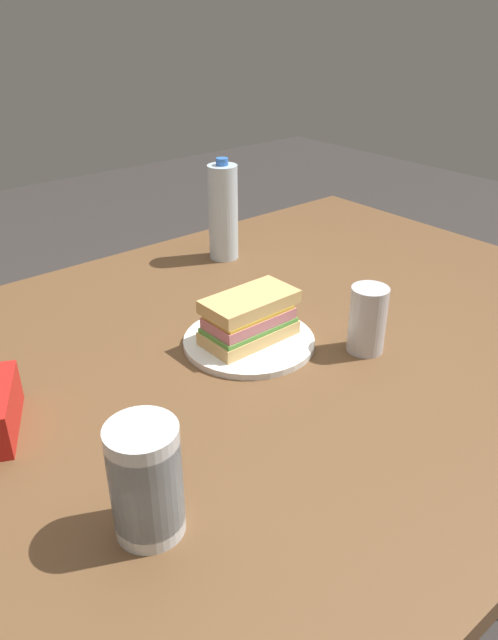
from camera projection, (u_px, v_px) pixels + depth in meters
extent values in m
plane|color=#383330|center=(255.00, 614.00, 1.44)|extent=(8.00, 8.00, 0.00)
cube|color=brown|center=(258.00, 356.00, 1.10)|extent=(1.58, 1.12, 0.04)
cylinder|color=brown|center=(326.00, 322.00, 2.00)|extent=(0.07, 0.07, 0.71)
cylinder|color=white|center=(249.00, 341.00, 1.09)|extent=(0.24, 0.24, 0.01)
cube|color=#DBB26B|center=(249.00, 333.00, 1.08)|extent=(0.17, 0.09, 0.02)
cube|color=#599E3F|center=(249.00, 325.00, 1.07)|extent=(0.16, 0.09, 0.01)
cube|color=#C6727A|center=(249.00, 318.00, 1.07)|extent=(0.16, 0.08, 0.02)
cube|color=yellow|center=(249.00, 312.00, 1.06)|extent=(0.15, 0.08, 0.01)
cube|color=#DBB26B|center=(252.00, 301.00, 1.06)|extent=(0.17, 0.09, 0.02)
cylinder|color=silver|center=(223.00, 213.00, 1.41)|extent=(0.07, 0.07, 0.22)
cylinder|color=blue|center=(222.00, 162.00, 1.35)|extent=(0.03, 0.03, 0.02)
cylinder|color=silver|center=(148.00, 498.00, 0.69)|extent=(0.08, 0.08, 0.09)
cylinder|color=silver|center=(147.00, 486.00, 0.68)|extent=(0.08, 0.08, 0.09)
cylinder|color=silver|center=(145.00, 475.00, 0.67)|extent=(0.08, 0.08, 0.09)
cylinder|color=silver|center=(144.00, 462.00, 0.67)|extent=(0.08, 0.08, 0.09)
cylinder|color=silver|center=(367.00, 319.00, 1.05)|extent=(0.07, 0.07, 0.12)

